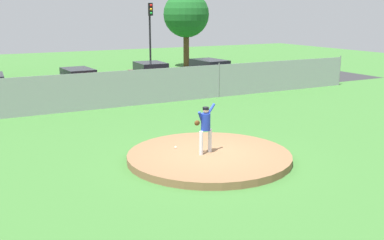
{
  "coord_description": "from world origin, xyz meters",
  "views": [
    {
      "loc": [
        -7.6,
        -12.97,
        4.97
      ],
      "look_at": [
        -0.01,
        1.24,
        1.15
      ],
      "focal_mm": 42.95,
      "sensor_mm": 36.0,
      "label": 1
    }
  ],
  "objects_px": {
    "parked_car_charcoal": "(209,73)",
    "parked_car_red": "(79,82)",
    "pitcher_youth": "(205,125)",
    "baseball": "(176,147)",
    "parked_car_burgundy": "(151,76)",
    "traffic_light_far": "(150,28)",
    "traffic_cone_orange": "(34,102)"
  },
  "relations": [
    {
      "from": "parked_car_charcoal",
      "to": "traffic_cone_orange",
      "type": "bearing_deg",
      "value": -169.54
    },
    {
      "from": "baseball",
      "to": "parked_car_charcoal",
      "type": "xyz_separation_m",
      "value": [
        9.11,
        13.25,
        0.56
      ]
    },
    {
      "from": "parked_car_charcoal",
      "to": "parked_car_red",
      "type": "xyz_separation_m",
      "value": [
        -9.0,
        0.37,
        -0.06
      ]
    },
    {
      "from": "parked_car_burgundy",
      "to": "parked_car_red",
      "type": "height_order",
      "value": "parked_car_burgundy"
    },
    {
      "from": "pitcher_youth",
      "to": "traffic_cone_orange",
      "type": "xyz_separation_m",
      "value": [
        -3.62,
        12.04,
        -0.98
      ]
    },
    {
      "from": "baseball",
      "to": "parked_car_burgundy",
      "type": "distance_m",
      "value": 14.72
    },
    {
      "from": "pitcher_youth",
      "to": "traffic_light_far",
      "type": "relative_size",
      "value": 0.31
    },
    {
      "from": "traffic_light_far",
      "to": "parked_car_burgundy",
      "type": "bearing_deg",
      "value": -113.64
    },
    {
      "from": "baseball",
      "to": "parked_car_burgundy",
      "type": "height_order",
      "value": "parked_car_burgundy"
    },
    {
      "from": "parked_car_charcoal",
      "to": "parked_car_red",
      "type": "bearing_deg",
      "value": 177.68
    },
    {
      "from": "pitcher_youth",
      "to": "traffic_light_far",
      "type": "height_order",
      "value": "traffic_light_far"
    },
    {
      "from": "parked_car_burgundy",
      "to": "traffic_cone_orange",
      "type": "bearing_deg",
      "value": -160.39
    },
    {
      "from": "parked_car_charcoal",
      "to": "traffic_cone_orange",
      "type": "relative_size",
      "value": 8.93
    },
    {
      "from": "pitcher_youth",
      "to": "parked_car_red",
      "type": "bearing_deg",
      "value": 92.02
    },
    {
      "from": "baseball",
      "to": "parked_car_burgundy",
      "type": "relative_size",
      "value": 0.02
    },
    {
      "from": "parked_car_charcoal",
      "to": "pitcher_youth",
      "type": "bearing_deg",
      "value": -120.73
    },
    {
      "from": "parked_car_burgundy",
      "to": "baseball",
      "type": "bearing_deg",
      "value": -109.73
    },
    {
      "from": "parked_car_burgundy",
      "to": "traffic_light_far",
      "type": "relative_size",
      "value": 0.75
    },
    {
      "from": "parked_car_charcoal",
      "to": "traffic_light_far",
      "type": "height_order",
      "value": "traffic_light_far"
    },
    {
      "from": "parked_car_burgundy",
      "to": "traffic_light_far",
      "type": "bearing_deg",
      "value": 66.36
    },
    {
      "from": "parked_car_charcoal",
      "to": "traffic_cone_orange",
      "type": "height_order",
      "value": "parked_car_charcoal"
    },
    {
      "from": "parked_car_charcoal",
      "to": "parked_car_red",
      "type": "distance_m",
      "value": 9.01
    },
    {
      "from": "pitcher_youth",
      "to": "parked_car_charcoal",
      "type": "distance_m",
      "value": 16.61
    },
    {
      "from": "pitcher_youth",
      "to": "baseball",
      "type": "xyz_separation_m",
      "value": [
        -0.63,
        1.02,
        -0.96
      ]
    },
    {
      "from": "pitcher_youth",
      "to": "parked_car_burgundy",
      "type": "distance_m",
      "value": 15.5
    },
    {
      "from": "parked_car_burgundy",
      "to": "pitcher_youth",
      "type": "bearing_deg",
      "value": -106.27
    },
    {
      "from": "traffic_cone_orange",
      "to": "parked_car_burgundy",
      "type": "bearing_deg",
      "value": 19.61
    },
    {
      "from": "baseball",
      "to": "parked_car_charcoal",
      "type": "height_order",
      "value": "parked_car_charcoal"
    },
    {
      "from": "pitcher_youth",
      "to": "baseball",
      "type": "relative_size",
      "value": 23.09
    },
    {
      "from": "parked_car_red",
      "to": "parked_car_charcoal",
      "type": "bearing_deg",
      "value": -2.32
    },
    {
      "from": "pitcher_youth",
      "to": "baseball",
      "type": "bearing_deg",
      "value": 121.38
    },
    {
      "from": "parked_car_burgundy",
      "to": "parked_car_charcoal",
      "type": "bearing_deg",
      "value": -8.26
    }
  ]
}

